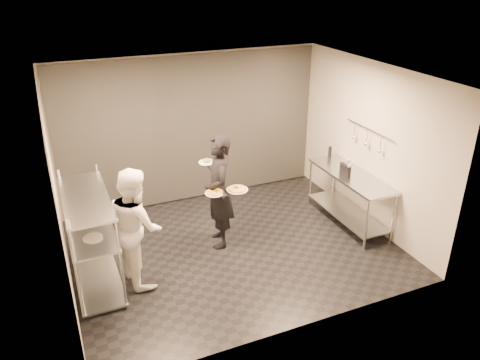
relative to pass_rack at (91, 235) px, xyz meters
name	(u,v)px	position (x,y,z in m)	size (l,w,h in m)	color
room_shell	(207,144)	(2.15, 1.18, 0.63)	(5.00, 4.00, 2.80)	black
pass_rack	(91,235)	(0.00, 0.00, 0.00)	(0.60, 1.60, 1.50)	silver
prep_counter	(349,190)	(4.33, 0.00, -0.14)	(0.60, 1.80, 0.92)	silver
utensil_rail	(367,138)	(4.58, 0.00, 0.78)	(0.07, 1.20, 0.31)	silver
waiter	(219,191)	(2.01, 0.25, 0.17)	(0.69, 0.45, 1.88)	black
chef	(136,226)	(0.60, -0.17, 0.10)	(0.84, 0.66, 1.74)	white
pizza_plate_near	(215,192)	(1.86, 0.06, 0.27)	(0.30, 0.30, 0.05)	white
pizza_plate_far	(237,189)	(2.21, -0.01, 0.29)	(0.33, 0.33, 0.05)	white
salad_plate	(207,161)	(1.94, 0.59, 0.57)	(0.27, 0.27, 0.07)	white
pos_monitor	(345,170)	(4.21, 0.02, 0.25)	(0.05, 0.27, 0.20)	black
bottle_green	(349,171)	(4.22, -0.07, 0.27)	(0.07, 0.07, 0.23)	gray
bottle_clear	(347,165)	(4.33, 0.15, 0.26)	(0.07, 0.07, 0.22)	gray
bottle_dark	(330,152)	(4.41, 0.80, 0.26)	(0.06, 0.06, 0.21)	black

